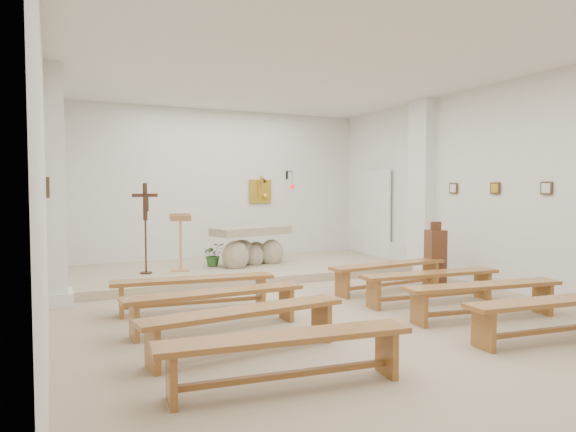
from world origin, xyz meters
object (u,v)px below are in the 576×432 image
bench_left_second (216,300)px  bench_left_fourth (287,348)px  donation_pedestal (435,257)px  bench_right_third (484,293)px  crucifix_stand (146,221)px  bench_right_front (389,270)px  altar (251,249)px  bench_left_third (245,320)px  bench_right_second (431,280)px  bench_right_fourth (554,309)px  bench_left_front (194,286)px  lectern (181,242)px

bench_left_second → bench_left_fourth: same height
donation_pedestal → bench_left_fourth: donation_pedestal is taller
donation_pedestal → bench_right_third: (-1.14, -2.24, -0.14)m
crucifix_stand → bench_right_front: (3.52, -2.63, -0.76)m
altar → bench_left_second: size_ratio=0.79×
donation_pedestal → bench_left_third: 4.99m
bench_right_second → bench_left_fourth: size_ratio=1.00×
bench_left_third → bench_right_fourth: bearing=-23.9°
altar → donation_pedestal: bearing=-62.6°
bench_left_front → bench_right_fourth: bearing=-37.1°
crucifix_stand → bench_left_third: bearing=-108.0°
bench_left_front → bench_right_fourth: (3.31, -3.08, 0.00)m
altar → bench_right_fourth: 6.08m
lectern → bench_left_second: (-0.44, -3.70, -0.35)m
bench_right_fourth → bench_left_front: bearing=142.7°
bench_right_second → bench_left_third: 3.46m
lectern → bench_left_third: lectern is taller
bench_left_third → bench_right_front: bearing=25.2°
donation_pedestal → bench_right_third: size_ratio=0.50×
bench_left_fourth → bench_right_fourth: bearing=5.7°
bench_left_fourth → donation_pedestal: bearing=42.0°
lectern → bench_left_fourth: 5.78m
altar → bench_right_third: altar is taller
lectern → crucifix_stand: size_ratio=0.68×
bench_left_third → bench_left_fourth: (0.00, -1.03, 0.00)m
bench_left_front → bench_left_fourth: bearing=-84.2°
bench_right_third → bench_right_fourth: size_ratio=1.00×
altar → lectern: 1.51m
altar → donation_pedestal: 3.66m
bench_right_third → bench_left_front: bearing=155.3°
bench_right_front → bench_right_fourth: 3.08m
crucifix_stand → bench_left_second: (0.21, -3.65, -0.76)m
bench_left_third → bench_right_second: bearing=10.6°
crucifix_stand → donation_pedestal: (4.66, -2.44, -0.62)m
bench_left_third → bench_right_third: same height
crucifix_stand → bench_right_second: 5.13m
bench_right_third → bench_left_fourth: (-3.31, -1.03, 0.00)m
bench_right_front → bench_right_third: same height
lectern → bench_left_front: lectern is taller
altar → bench_right_front: altar is taller
bench_left_second → bench_left_fourth: bearing=-92.5°
bench_right_front → donation_pedestal: bearing=3.5°
bench_left_second → bench_right_front: bearing=14.7°
altar → bench_left_second: (-1.92, -3.86, -0.12)m
lectern → bench_left_front: bearing=-83.1°
altar → lectern: lectern is taller
bench_right_front → bench_left_fourth: bearing=-142.7°
bench_left_fourth → bench_right_fourth: same height
bench_left_third → donation_pedestal: bearing=20.1°
crucifix_stand → donation_pedestal: bearing=-48.2°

